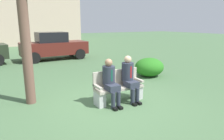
{
  "coord_description": "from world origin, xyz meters",
  "views": [
    {
      "loc": [
        -2.64,
        -4.55,
        2.18
      ],
      "look_at": [
        0.27,
        0.48,
        0.85
      ],
      "focal_mm": 32.61,
      "sensor_mm": 36.0,
      "label": 1
    }
  ],
  "objects": [
    {
      "name": "parked_car_far",
      "position": [
        0.52,
        8.04,
        0.84
      ],
      "size": [
        3.94,
        1.8,
        1.68
      ],
      "color": "#591E19",
      "rests_on": "ground"
    },
    {
      "name": "shrub_near_bench",
      "position": [
        2.91,
        1.91,
        0.39
      ],
      "size": [
        1.25,
        1.14,
        0.78
      ],
      "primitive_type": "ellipsoid",
      "color": "#2B7A20",
      "rests_on": "ground"
    },
    {
      "name": "ground_plane",
      "position": [
        0.0,
        0.0,
        0.0
      ],
      "size": [
        80.0,
        80.0,
        0.0
      ],
      "primitive_type": "plane",
      "color": "#496C45"
    },
    {
      "name": "seated_man_left",
      "position": [
        -0.05,
        0.01,
        0.71
      ],
      "size": [
        0.34,
        0.72,
        1.27
      ],
      "color": "#2D3342",
      "rests_on": "ground"
    },
    {
      "name": "park_bench",
      "position": [
        0.27,
        0.13,
        0.4
      ],
      "size": [
        1.43,
        0.44,
        0.9
      ],
      "color": "#B7AD9E",
      "rests_on": "ground"
    },
    {
      "name": "seated_man_right",
      "position": [
        0.57,
        0.01,
        0.73
      ],
      "size": [
        0.34,
        0.72,
        1.3
      ],
      "color": "#2D3342",
      "rests_on": "ground"
    }
  ]
}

